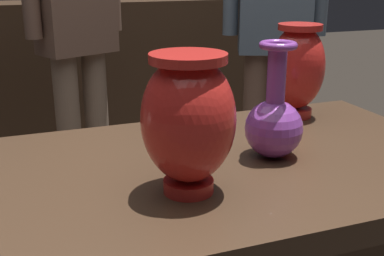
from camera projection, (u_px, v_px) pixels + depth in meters
name	position (u px, v px, depth m)	size (l,w,h in m)	color
back_display_shelf	(69.00, 83.00, 3.07)	(2.60, 0.40, 0.99)	#422D1E
vase_centerpiece	(188.00, 119.00, 0.85)	(0.17, 0.17, 0.25)	red
vase_left_accent	(298.00, 67.00, 1.30)	(0.14, 0.14, 0.25)	red
vase_right_accent	(274.00, 121.00, 1.04)	(0.12, 0.12, 0.25)	#7A388E
visitor_near_right	(275.00, 18.00, 2.24)	(0.44, 0.29, 1.64)	brown
visitor_center_back	(75.00, 16.00, 2.13)	(0.44, 0.29, 1.67)	#846B56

